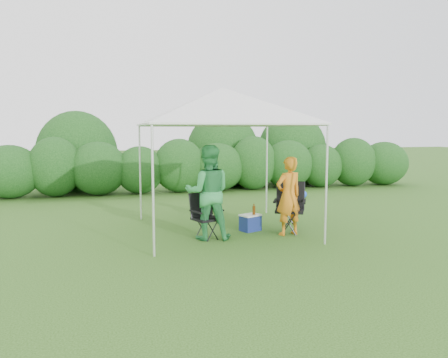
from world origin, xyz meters
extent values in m
plane|color=#396620|center=(0.00, 0.00, 0.00)|extent=(70.00, 70.00, 0.00)
ellipsoid|color=#1F511A|center=(-5.00, 6.00, 0.79)|extent=(1.80, 1.53, 1.57)
cylinder|color=#382616|center=(-5.00, 6.00, 0.15)|extent=(0.12, 0.12, 0.30)
ellipsoid|color=#1F511A|center=(-3.75, 6.00, 0.90)|extent=(1.57, 1.34, 1.80)
cylinder|color=#382616|center=(-3.75, 6.00, 0.15)|extent=(0.12, 0.12, 0.30)
ellipsoid|color=#1F511A|center=(-2.50, 6.00, 0.82)|extent=(1.72, 1.47, 1.65)
cylinder|color=#382616|center=(-2.50, 6.00, 0.15)|extent=(0.12, 0.12, 0.30)
ellipsoid|color=#1F511A|center=(-1.25, 6.00, 0.75)|extent=(1.50, 1.28, 1.50)
cylinder|color=#382616|center=(-1.25, 6.00, 0.15)|extent=(0.12, 0.12, 0.30)
ellipsoid|color=#1F511A|center=(0.00, 6.00, 0.86)|extent=(1.65, 1.40, 1.73)
cylinder|color=#382616|center=(0.00, 6.00, 0.15)|extent=(0.12, 0.12, 0.30)
ellipsoid|color=#1F511A|center=(1.25, 6.00, 0.79)|extent=(1.80, 1.53, 1.57)
cylinder|color=#382616|center=(1.25, 6.00, 0.15)|extent=(0.12, 0.12, 0.30)
ellipsoid|color=#1F511A|center=(2.50, 6.00, 0.90)|extent=(1.58, 1.34, 1.80)
cylinder|color=#382616|center=(2.50, 6.00, 0.15)|extent=(0.12, 0.12, 0.30)
ellipsoid|color=#1F511A|center=(3.75, 6.00, 0.82)|extent=(1.72, 1.47, 1.65)
cylinder|color=#382616|center=(3.75, 6.00, 0.15)|extent=(0.12, 0.12, 0.30)
ellipsoid|color=#1F511A|center=(5.00, 6.00, 0.75)|extent=(1.50, 1.28, 1.50)
cylinder|color=#382616|center=(5.00, 6.00, 0.15)|extent=(0.12, 0.12, 0.30)
ellipsoid|color=#1F511A|center=(6.25, 6.00, 0.86)|extent=(1.65, 1.40, 1.73)
cylinder|color=#382616|center=(6.25, 6.00, 0.15)|extent=(0.12, 0.12, 0.30)
ellipsoid|color=#1F511A|center=(7.50, 6.00, 0.79)|extent=(1.80, 1.53, 1.57)
cylinder|color=#382616|center=(7.50, 6.00, 0.15)|extent=(0.12, 0.12, 0.30)
cylinder|color=silver|center=(-1.50, -1.00, 1.05)|extent=(0.04, 0.04, 2.10)
cylinder|color=silver|center=(1.50, -1.00, 1.05)|extent=(0.04, 0.04, 2.10)
cylinder|color=silver|center=(-1.50, 2.00, 1.05)|extent=(0.04, 0.04, 2.10)
cylinder|color=silver|center=(1.50, 2.00, 1.05)|extent=(0.04, 0.04, 2.10)
cube|color=white|center=(0.00, 0.50, 2.12)|extent=(3.10, 3.10, 0.03)
pyramid|color=white|center=(0.00, 0.50, 2.48)|extent=(3.10, 3.10, 0.70)
cube|color=black|center=(1.24, -0.01, 0.44)|extent=(0.71, 0.69, 0.05)
cube|color=black|center=(1.34, 0.19, 0.73)|extent=(0.55, 0.37, 0.52)
cube|color=black|center=(0.99, 0.11, 0.63)|extent=(0.25, 0.43, 0.03)
cube|color=black|center=(1.50, -0.14, 0.63)|extent=(0.25, 0.43, 0.03)
cylinder|color=black|center=(0.94, -0.12, 0.22)|extent=(0.03, 0.03, 0.44)
cylinder|color=black|center=(1.35, -0.32, 0.22)|extent=(0.03, 0.03, 0.44)
cylinder|color=black|center=(1.14, 0.29, 0.22)|extent=(0.03, 0.03, 0.44)
cylinder|color=black|center=(1.55, 0.09, 0.22)|extent=(0.03, 0.03, 0.44)
cube|color=black|center=(-0.44, -0.08, 0.37)|extent=(0.58, 0.56, 0.04)
cube|color=black|center=(-0.51, 0.10, 0.62)|extent=(0.48, 0.28, 0.44)
cube|color=black|center=(-0.66, -0.17, 0.53)|extent=(0.18, 0.38, 0.03)
cube|color=black|center=(-0.21, 0.00, 0.53)|extent=(0.18, 0.38, 0.03)
cylinder|color=black|center=(-0.55, -0.34, 0.19)|extent=(0.02, 0.02, 0.37)
cylinder|color=black|center=(-0.19, -0.20, 0.19)|extent=(0.02, 0.02, 0.37)
cylinder|color=black|center=(-0.69, 0.03, 0.19)|extent=(0.02, 0.02, 0.37)
cylinder|color=black|center=(-0.32, 0.17, 0.19)|extent=(0.02, 0.02, 0.37)
imported|color=orange|center=(1.14, -0.19, 0.76)|extent=(0.62, 0.48, 1.51)
imported|color=green|center=(-0.42, -0.11, 0.87)|extent=(0.96, 0.81, 1.74)
cube|color=navy|center=(0.54, 0.31, 0.15)|extent=(0.45, 0.40, 0.30)
cube|color=silver|center=(0.54, 0.31, 0.32)|extent=(0.48, 0.42, 0.03)
cylinder|color=#592D0C|center=(0.60, 0.27, 0.44)|extent=(0.06, 0.06, 0.22)
cone|color=yellow|center=(3.06, 4.06, 0.14)|extent=(0.33, 0.33, 0.28)
sphere|color=blue|center=(3.34, 3.88, 0.11)|extent=(0.22, 0.22, 0.22)
camera|label=1|loc=(-2.13, -7.85, 2.03)|focal=35.00mm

